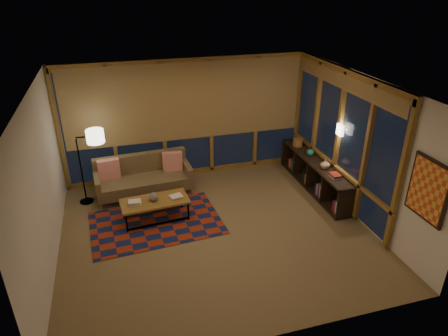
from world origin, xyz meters
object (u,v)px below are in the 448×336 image
object	(u,v)px
coffee_table	(155,210)
bookshelf	(314,174)
sofa	(144,177)
floor_lamp	(81,168)

from	to	relation	value
coffee_table	bookshelf	bearing A→B (deg)	0.32
sofa	floor_lamp	distance (m)	1.26
floor_lamp	sofa	bearing A→B (deg)	4.21
sofa	floor_lamp	size ratio (longest dim) A/B	1.25
floor_lamp	bookshelf	size ratio (longest dim) A/B	0.60
sofa	coffee_table	size ratio (longest dim) A/B	1.56
floor_lamp	bookshelf	xyz separation A→B (m)	(4.81, -0.75, -0.46)
floor_lamp	coffee_table	bearing A→B (deg)	-34.70
bookshelf	sofa	bearing A→B (deg)	168.20
sofa	bookshelf	distance (m)	3.68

